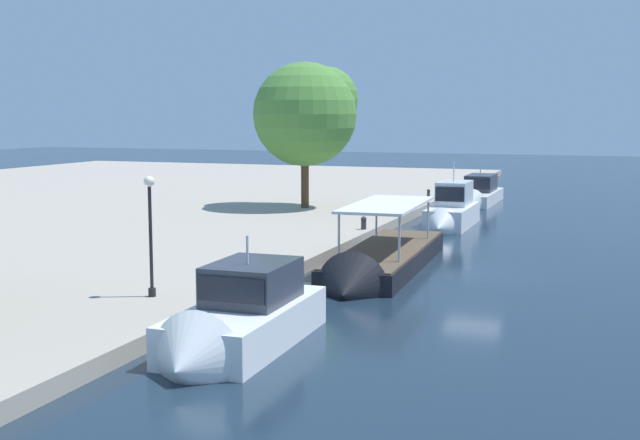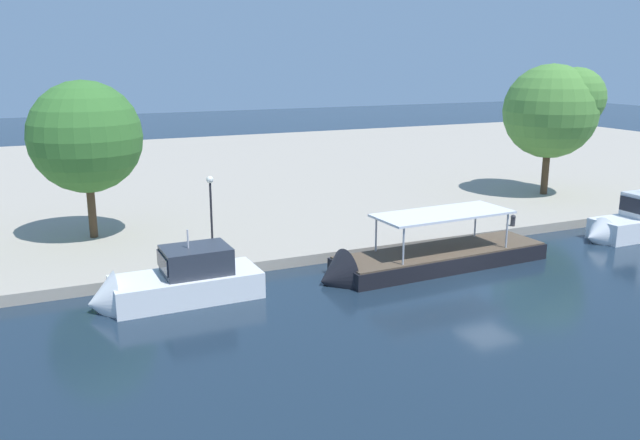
{
  "view_description": "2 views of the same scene",
  "coord_description": "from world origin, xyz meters",
  "px_view_note": "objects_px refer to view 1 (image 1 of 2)",
  "views": [
    {
      "loc": [
        -35.54,
        -5.81,
        6.9
      ],
      "look_at": [
        -3.23,
        6.0,
        2.46
      ],
      "focal_mm": 45.97,
      "sensor_mm": 36.0,
      "label": 1
    },
    {
      "loc": [
        -19.77,
        -23.92,
        10.88
      ],
      "look_at": [
        -5.62,
        7.59,
        2.25
      ],
      "focal_mm": 36.71,
      "sensor_mm": 36.0,
      "label": 2
    }
  ],
  "objects_px": {
    "motor_yacht_3": "(451,215)",
    "tree_1": "(305,110)",
    "tour_boat_2": "(380,264)",
    "mooring_bollard_1": "(428,194)",
    "lamp_post": "(150,225)",
    "motor_yacht_1": "(237,326)",
    "mooring_bollard_2": "(364,222)",
    "motor_yacht_4": "(478,196)"
  },
  "relations": [
    {
      "from": "tour_boat_2",
      "to": "mooring_bollard_1",
      "type": "distance_m",
      "value": 26.23
    },
    {
      "from": "motor_yacht_1",
      "to": "tree_1",
      "type": "bearing_deg",
      "value": -163.35
    },
    {
      "from": "tour_boat_2",
      "to": "mooring_bollard_1",
      "type": "bearing_deg",
      "value": -174.44
    },
    {
      "from": "mooring_bollard_1",
      "to": "lamp_post",
      "type": "height_order",
      "value": "lamp_post"
    },
    {
      "from": "tour_boat_2",
      "to": "motor_yacht_3",
      "type": "relative_size",
      "value": 1.71
    },
    {
      "from": "motor_yacht_1",
      "to": "motor_yacht_4",
      "type": "bearing_deg",
      "value": 178.85
    },
    {
      "from": "tour_boat_2",
      "to": "tree_1",
      "type": "bearing_deg",
      "value": -152.37
    },
    {
      "from": "motor_yacht_3",
      "to": "mooring_bollard_2",
      "type": "xyz_separation_m",
      "value": [
        -6.58,
        3.6,
        0.17
      ]
    },
    {
      "from": "motor_yacht_1",
      "to": "mooring_bollard_2",
      "type": "xyz_separation_m",
      "value": [
        21.89,
        2.83,
        0.23
      ]
    },
    {
      "from": "lamp_post",
      "to": "tree_1",
      "type": "xyz_separation_m",
      "value": [
        27.98,
        5.02,
        4.08
      ]
    },
    {
      "from": "mooring_bollard_1",
      "to": "tree_1",
      "type": "distance_m",
      "value": 12.1
    },
    {
      "from": "motor_yacht_4",
      "to": "mooring_bollard_1",
      "type": "xyz_separation_m",
      "value": [
        -3.37,
        3.16,
        0.36
      ]
    },
    {
      "from": "motor_yacht_3",
      "to": "mooring_bollard_1",
      "type": "xyz_separation_m",
      "value": [
        10.46,
        3.75,
        0.2
      ]
    },
    {
      "from": "lamp_post",
      "to": "motor_yacht_3",
      "type": "bearing_deg",
      "value": -12.47
    },
    {
      "from": "motor_yacht_3",
      "to": "lamp_post",
      "type": "distance_m",
      "value": 26.03
    },
    {
      "from": "motor_yacht_1",
      "to": "motor_yacht_4",
      "type": "xyz_separation_m",
      "value": [
        42.3,
        -0.18,
        -0.1
      ]
    },
    {
      "from": "motor_yacht_1",
      "to": "tour_boat_2",
      "type": "distance_m",
      "value": 12.98
    },
    {
      "from": "motor_yacht_1",
      "to": "mooring_bollard_1",
      "type": "distance_m",
      "value": 39.04
    },
    {
      "from": "motor_yacht_3",
      "to": "motor_yacht_4",
      "type": "distance_m",
      "value": 13.84
    },
    {
      "from": "motor_yacht_3",
      "to": "tree_1",
      "type": "height_order",
      "value": "tree_1"
    },
    {
      "from": "motor_yacht_4",
      "to": "lamp_post",
      "type": "relative_size",
      "value": 2.24
    },
    {
      "from": "motor_yacht_4",
      "to": "mooring_bollard_2",
      "type": "distance_m",
      "value": 20.63
    },
    {
      "from": "motor_yacht_1",
      "to": "mooring_bollard_2",
      "type": "height_order",
      "value": "motor_yacht_1"
    },
    {
      "from": "motor_yacht_4",
      "to": "tree_1",
      "type": "distance_m",
      "value": 16.38
    },
    {
      "from": "lamp_post",
      "to": "mooring_bollard_2",
      "type": "bearing_deg",
      "value": -6.08
    },
    {
      "from": "motor_yacht_4",
      "to": "mooring_bollard_1",
      "type": "height_order",
      "value": "motor_yacht_4"
    },
    {
      "from": "tour_boat_2",
      "to": "lamp_post",
      "type": "bearing_deg",
      "value": -31.74
    },
    {
      "from": "tour_boat_2",
      "to": "mooring_bollard_2",
      "type": "bearing_deg",
      "value": -161.02
    },
    {
      "from": "motor_yacht_1",
      "to": "lamp_post",
      "type": "xyz_separation_m",
      "value": [
        3.15,
        4.82,
        2.38
      ]
    },
    {
      "from": "motor_yacht_1",
      "to": "tour_boat_2",
      "type": "relative_size",
      "value": 0.58
    },
    {
      "from": "tree_1",
      "to": "tour_boat_2",
      "type": "bearing_deg",
      "value": -149.93
    },
    {
      "from": "tour_boat_2",
      "to": "lamp_post",
      "type": "height_order",
      "value": "lamp_post"
    },
    {
      "from": "motor_yacht_1",
      "to": "tree_1",
      "type": "xyz_separation_m",
      "value": [
        31.13,
        9.85,
        6.46
      ]
    },
    {
      "from": "motor_yacht_3",
      "to": "tree_1",
      "type": "relative_size",
      "value": 0.79
    },
    {
      "from": "mooring_bollard_1",
      "to": "lamp_post",
      "type": "relative_size",
      "value": 0.19
    },
    {
      "from": "mooring_bollard_1",
      "to": "tree_1",
      "type": "height_order",
      "value": "tree_1"
    },
    {
      "from": "lamp_post",
      "to": "tree_1",
      "type": "height_order",
      "value": "tree_1"
    },
    {
      "from": "tour_boat_2",
      "to": "motor_yacht_4",
      "type": "distance_m",
      "value": 29.35
    },
    {
      "from": "tour_boat_2",
      "to": "mooring_bollard_2",
      "type": "relative_size",
      "value": 18.16
    },
    {
      "from": "motor_yacht_4",
      "to": "mooring_bollard_1",
      "type": "distance_m",
      "value": 4.64
    },
    {
      "from": "mooring_bollard_2",
      "to": "mooring_bollard_1",
      "type": "bearing_deg",
      "value": 0.49
    },
    {
      "from": "motor_yacht_4",
      "to": "lamp_post",
      "type": "xyz_separation_m",
      "value": [
        -39.15,
        5.01,
        2.48
      ]
    }
  ]
}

